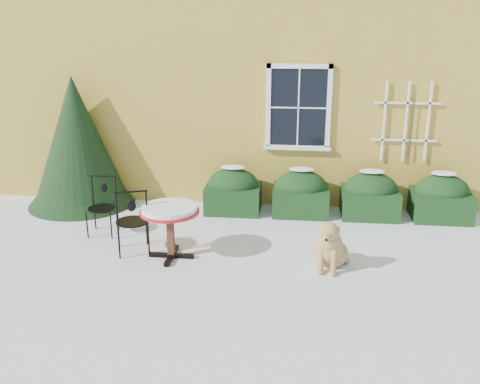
# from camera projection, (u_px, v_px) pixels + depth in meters

# --- Properties ---
(ground) EXTENTS (80.00, 80.00, 0.00)m
(ground) POSITION_uv_depth(u_px,v_px,m) (233.00, 270.00, 8.00)
(ground) COLOR white
(ground) RESTS_ON ground
(house) EXTENTS (12.40, 8.40, 6.40)m
(house) POSITION_uv_depth(u_px,v_px,m) (265.00, 33.00, 13.62)
(house) COLOR gold
(house) RESTS_ON ground
(hedge_row) EXTENTS (4.95, 0.80, 0.91)m
(hedge_row) POSITION_uv_depth(u_px,v_px,m) (335.00, 195.00, 10.12)
(hedge_row) COLOR black
(hedge_row) RESTS_ON ground
(evergreen_shrub) EXTENTS (2.11, 2.11, 2.56)m
(evergreen_shrub) POSITION_uv_depth(u_px,v_px,m) (78.00, 154.00, 10.56)
(evergreen_shrub) COLOR black
(evergreen_shrub) RESTS_ON ground
(bistro_table) EXTENTS (0.92, 0.92, 0.85)m
(bistro_table) POSITION_uv_depth(u_px,v_px,m) (170.00, 215.00, 8.20)
(bistro_table) COLOR black
(bistro_table) RESTS_ON ground
(patio_chair_near) EXTENTS (0.62, 0.62, 1.10)m
(patio_chair_near) POSITION_uv_depth(u_px,v_px,m) (132.00, 221.00, 8.42)
(patio_chair_near) COLOR black
(patio_chair_near) RESTS_ON ground
(patio_chair_far) EXTENTS (0.48, 0.48, 1.00)m
(patio_chair_far) POSITION_uv_depth(u_px,v_px,m) (102.00, 206.00, 9.23)
(patio_chair_far) COLOR black
(patio_chair_far) RESTS_ON ground
(dog) EXTENTS (0.63, 0.86, 0.82)m
(dog) POSITION_uv_depth(u_px,v_px,m) (330.00, 248.00, 7.96)
(dog) COLOR tan
(dog) RESTS_ON ground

